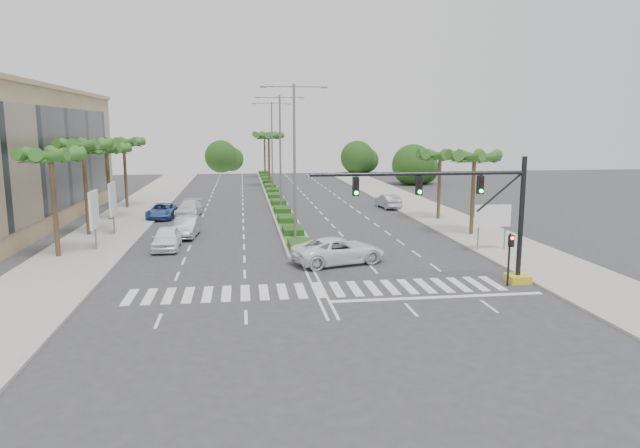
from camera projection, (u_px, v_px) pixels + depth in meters
The scene contains 27 objects.
ground at pixel (319, 290), 31.14m from camera, with size 160.00×160.00×0.00m, color #333335.
footpath_right at pixel (453, 222), 52.69m from camera, with size 6.00×120.00×0.15m, color gray.
footpath_left at pixel (111, 230), 48.61m from camera, with size 6.00×120.00×0.15m, color gray.
median at pixel (273, 194), 75.06m from camera, with size 2.20×75.00×0.20m, color gray.
median_grass at pixel (273, 193), 75.04m from camera, with size 1.80×75.00×0.04m, color #265E20.
signal_gantry at pixel (483, 224), 31.80m from camera, with size 12.60×1.20×7.20m.
pedestrian_signal at pixel (510, 251), 31.55m from camera, with size 0.28×0.36×3.00m.
direction_sign at pixel (492, 218), 40.34m from camera, with size 2.70×0.11×3.40m.
billboard_near at pixel (94, 210), 40.41m from camera, with size 0.18×2.10×4.35m.
billboard_far at pixel (113, 200), 46.27m from camera, with size 0.18×2.10×4.35m.
palm_left_near at pixel (51, 159), 37.56m from camera, with size 4.57×4.68×7.55m.
palm_left_mid at pixel (83, 149), 45.30m from camera, with size 4.57×4.68×7.95m.
palm_left_far at pixel (107, 152), 53.21m from camera, with size 4.57×4.68×7.35m.
palm_left_end at pixel (124, 145), 60.96m from camera, with size 4.57×4.68×7.75m.
palm_right_near at pixel (474, 160), 45.71m from camera, with size 4.57×4.68×7.05m.
palm_right_far at pixel (440, 158), 53.57m from camera, with size 4.57×4.68×6.75m.
palm_median_a at pixel (269, 138), 83.63m from camera, with size 4.57×4.68×8.05m.
palm_median_b at pixel (264, 136), 98.28m from camera, with size 4.57×4.68×8.05m.
streetlight_near at pixel (294, 153), 43.66m from camera, with size 5.10×0.25×12.00m.
streetlight_mid at pixel (280, 146), 59.28m from camera, with size 5.10×0.25×12.00m.
streetlight_far at pixel (272, 142), 74.91m from camera, with size 5.10×0.25×12.00m.
car_parked_a at pixel (167, 238), 41.39m from camera, with size 1.92×4.76×1.62m, color white.
car_parked_b at pixel (187, 227), 46.11m from camera, with size 1.72×4.94×1.63m, color #A3A4A8.
car_parked_c at pixel (162, 211), 55.35m from camera, with size 2.40×5.21×1.45m, color #315398.
car_parked_d at pixel (189, 209), 56.61m from camera, with size 2.17×5.33×1.55m, color silver.
car_crossing at pixel (339, 251), 37.08m from camera, with size 2.84×6.15×1.71m, color white.
car_right at pixel (388, 201), 62.39m from camera, with size 1.62×4.64×1.53m, color #A2A2A6.
Camera 1 is at (-4.04, -29.81, 8.81)m, focal length 32.00 mm.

